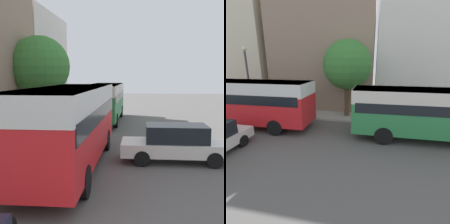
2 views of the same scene
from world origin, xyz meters
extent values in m
cube|color=beige|center=(-9.18, 2.47, 5.24)|extent=(5.96, 9.11, 10.47)
cube|color=gray|center=(-9.48, 12.39, 6.42)|extent=(6.56, 9.35, 12.85)
cube|color=silver|center=(-8.88, 21.99, 4.32)|extent=(5.35, 9.28, 8.65)
cube|color=red|center=(-1.88, 8.38, 1.84)|extent=(2.55, 9.69, 2.68)
cube|color=white|center=(-1.88, 8.38, 2.78)|extent=(2.58, 9.74, 0.80)
cube|color=black|center=(-1.88, 8.38, 2.17)|extent=(2.61, 9.31, 0.59)
cylinder|color=black|center=(-3.05, 11.39, 0.50)|extent=(0.28, 1.00, 1.00)
cylinder|color=black|center=(-0.70, 11.39, 0.50)|extent=(0.28, 1.00, 1.00)
cube|color=#2D8447|center=(-1.87, 20.77, 1.73)|extent=(2.41, 9.33, 2.45)
cube|color=silver|center=(-1.87, 20.77, 2.58)|extent=(2.43, 9.37, 0.74)
cube|color=black|center=(-1.87, 20.77, 2.03)|extent=(2.46, 8.96, 0.54)
cylinder|color=black|center=(-2.98, 17.88, 0.50)|extent=(0.28, 1.00, 1.00)
cylinder|color=black|center=(-0.76, 17.88, 0.50)|extent=(0.28, 1.00, 1.00)
cylinder|color=black|center=(1.03, 10.48, 0.32)|extent=(0.64, 0.22, 0.64)
cylinder|color=#232838|center=(-5.67, 7.92, 0.58)|extent=(0.27, 0.27, 0.85)
cylinder|color=gray|center=(-5.67, 7.92, 1.36)|extent=(0.33, 0.33, 0.71)
sphere|color=tan|center=(-5.67, 7.92, 1.83)|extent=(0.23, 0.23, 0.23)
cylinder|color=brown|center=(-5.21, 15.15, 1.47)|extent=(0.36, 0.36, 2.64)
sphere|color=#387A33|center=(-5.21, 15.15, 4.18)|extent=(3.72, 3.72, 3.72)
cylinder|color=#47474C|center=(-4.35, 7.08, 2.69)|extent=(0.16, 0.16, 5.07)
sphere|color=beige|center=(-4.35, 7.08, 5.37)|extent=(0.36, 0.36, 0.36)
camera|label=1|loc=(0.94, -3.47, 3.64)|focal=50.00mm
camera|label=2|loc=(8.40, 17.23, 4.40)|focal=28.00mm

